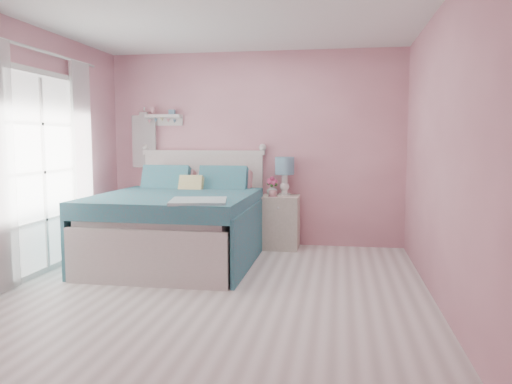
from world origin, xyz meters
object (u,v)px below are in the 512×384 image
(bed, at_px, (180,225))
(vase, at_px, (272,190))
(table_lamp, at_px, (285,169))
(teacup, at_px, (273,194))
(nightstand, at_px, (280,222))

(bed, height_order, vase, bed)
(bed, distance_m, table_lamp, 1.59)
(bed, xyz_separation_m, table_lamp, (1.14, 0.92, 0.63))
(bed, xyz_separation_m, vase, (0.98, 0.90, 0.35))
(table_lamp, distance_m, vase, 0.32)
(vase, bearing_deg, teacup, -79.26)
(vase, relative_size, teacup, 1.41)
(nightstand, relative_size, teacup, 6.72)
(nightstand, bearing_deg, table_lamp, 57.94)
(nightstand, height_order, teacup, teacup)
(vase, bearing_deg, bed, -137.45)
(bed, bearing_deg, nightstand, 38.43)
(bed, height_order, table_lamp, bed)
(bed, height_order, nightstand, bed)
(table_lamp, relative_size, vase, 3.46)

